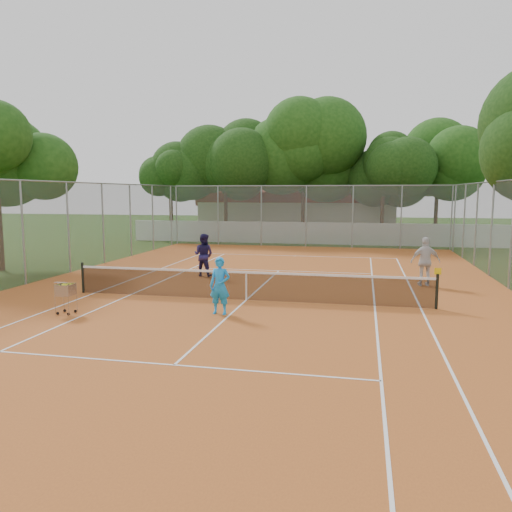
% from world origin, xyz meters
% --- Properties ---
extents(ground, '(120.00, 120.00, 0.00)m').
position_xyz_m(ground, '(0.00, 0.00, 0.00)').
color(ground, '#1E3D10').
rests_on(ground, ground).
extents(court_pad, '(18.00, 34.00, 0.02)m').
position_xyz_m(court_pad, '(0.00, 0.00, 0.01)').
color(court_pad, '#B15A22').
rests_on(court_pad, ground).
extents(court_lines, '(10.98, 23.78, 0.01)m').
position_xyz_m(court_lines, '(0.00, 0.00, 0.02)').
color(court_lines, white).
rests_on(court_lines, court_pad).
extents(tennis_net, '(11.88, 0.10, 0.98)m').
position_xyz_m(tennis_net, '(0.00, 0.00, 0.51)').
color(tennis_net, black).
rests_on(tennis_net, court_pad).
extents(perimeter_fence, '(18.00, 34.00, 4.00)m').
position_xyz_m(perimeter_fence, '(0.00, 0.00, 2.00)').
color(perimeter_fence, slate).
rests_on(perimeter_fence, ground).
extents(boundary_wall, '(26.00, 0.30, 1.50)m').
position_xyz_m(boundary_wall, '(0.00, 19.00, 0.75)').
color(boundary_wall, white).
rests_on(boundary_wall, ground).
extents(clubhouse, '(16.40, 9.00, 4.40)m').
position_xyz_m(clubhouse, '(-2.00, 29.00, 2.20)').
color(clubhouse, beige).
rests_on(clubhouse, ground).
extents(tropical_trees, '(29.00, 19.00, 10.00)m').
position_xyz_m(tropical_trees, '(0.00, 22.00, 5.00)').
color(tropical_trees, black).
rests_on(tropical_trees, ground).
extents(player_near, '(0.62, 0.42, 1.67)m').
position_xyz_m(player_near, '(-0.31, -2.00, 0.85)').
color(player_near, '#1B93ED').
rests_on(player_near, court_pad).
extents(player_far_left, '(0.97, 0.81, 1.80)m').
position_xyz_m(player_far_left, '(-2.88, 4.33, 0.92)').
color(player_far_left, '#1D1848').
rests_on(player_far_left, court_pad).
extents(player_far_right, '(1.14, 0.58, 1.86)m').
position_xyz_m(player_far_right, '(6.03, 3.95, 0.95)').
color(player_far_right, silver).
rests_on(player_far_right, court_pad).
extents(ball_hopper, '(0.54, 0.54, 0.97)m').
position_xyz_m(ball_hopper, '(-4.68, -2.96, 0.51)').
color(ball_hopper, '#ACACB3').
rests_on(ball_hopper, court_pad).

